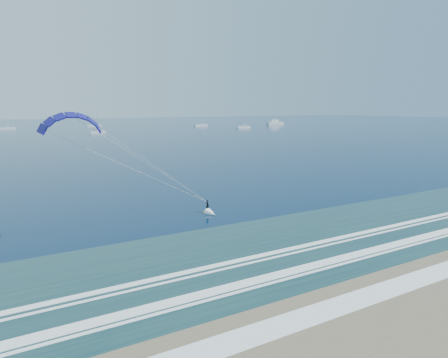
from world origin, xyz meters
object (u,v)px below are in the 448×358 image
object	(u,v)px
motor_yacht	(275,123)
sailboat_3	(97,132)
sailboat_4	(94,126)
sailboat_2	(6,129)
sailboat_5	(201,125)
sailboat_6	(243,127)
kitesurfer_rig	(147,164)

from	to	relation	value
motor_yacht	sailboat_3	bearing A→B (deg)	-165.37
motor_yacht	sailboat_3	xyz separation A→B (m)	(-133.28, -34.80, -0.77)
motor_yacht	sailboat_4	world-z (taller)	sailboat_4
sailboat_3	sailboat_2	bearing A→B (deg)	121.30
sailboat_5	sailboat_6	size ratio (longest dim) A/B	1.01
sailboat_2	sailboat_5	distance (m)	115.23
kitesurfer_rig	sailboat_4	distance (m)	230.89
kitesurfer_rig	sailboat_2	xyz separation A→B (m)	(-7.41, 218.74, -6.18)
motor_yacht	sailboat_6	xyz separation A→B (m)	(-45.13, -28.25, -0.76)
sailboat_2	sailboat_3	bearing A→B (deg)	-58.70
kitesurfer_rig	motor_yacht	bearing A→B (deg)	49.73
motor_yacht	sailboat_3	world-z (taller)	sailboat_3
sailboat_3	sailboat_4	world-z (taller)	sailboat_4
sailboat_2	kitesurfer_rig	bearing A→B (deg)	-88.06
sailboat_2	sailboat_6	distance (m)	136.66
sailboat_4	kitesurfer_rig	bearing A→B (deg)	-100.70
kitesurfer_rig	motor_yacht	xyz separation A→B (m)	(163.02, 192.45, -5.42)
sailboat_3	sailboat_6	world-z (taller)	sailboat_6
sailboat_3	sailboat_5	bearing A→B (deg)	27.89
sailboat_2	sailboat_4	bearing A→B (deg)	9.11
sailboat_2	sailboat_6	size ratio (longest dim) A/B	0.96
sailboat_6	kitesurfer_rig	bearing A→B (deg)	-125.68
motor_yacht	sailboat_2	bearing A→B (deg)	171.23
sailboat_2	sailboat_5	xyz separation A→B (m)	(113.34, -20.78, 0.01)
sailboat_3	kitesurfer_rig	bearing A→B (deg)	-100.68
sailboat_4	sailboat_6	size ratio (longest dim) A/B	0.99
sailboat_4	sailboat_2	bearing A→B (deg)	-170.89
kitesurfer_rig	sailboat_6	xyz separation A→B (m)	(117.89, 164.20, -6.18)
kitesurfer_rig	sailboat_3	xyz separation A→B (m)	(29.74, 157.65, -6.19)
motor_yacht	sailboat_5	size ratio (longest dim) A/B	1.08
sailboat_2	sailboat_4	size ratio (longest dim) A/B	0.97
sailboat_2	sailboat_3	world-z (taller)	sailboat_2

